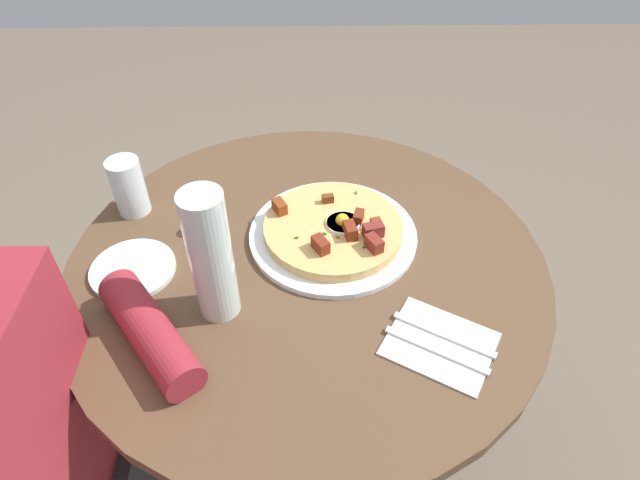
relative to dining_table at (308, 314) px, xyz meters
name	(u,v)px	position (x,y,z in m)	size (l,w,h in m)	color
ground_plane	(311,437)	(0.00, 0.00, -0.55)	(6.00, 6.00, 0.00)	#6B5B4C
dining_table	(308,314)	(0.00, 0.00, 0.00)	(0.93, 0.93, 0.72)	brown
pizza_plate	(333,235)	(0.06, -0.05, 0.18)	(0.34, 0.34, 0.01)	white
breakfast_pizza	(335,228)	(0.06, -0.06, 0.20)	(0.28, 0.28, 0.05)	tan
bread_plate	(133,269)	(-0.03, 0.33, 0.18)	(0.16, 0.16, 0.01)	silver
napkin	(440,344)	(-0.21, -0.22, 0.17)	(0.17, 0.14, 0.00)	white
fork	(444,335)	(-0.19, -0.23, 0.18)	(0.18, 0.01, 0.01)	silver
knife	(436,350)	(-0.22, -0.21, 0.18)	(0.18, 0.01, 0.01)	silver
water_glass	(129,187)	(0.15, 0.37, 0.23)	(0.07, 0.07, 0.12)	silver
water_bottle	(211,257)	(-0.12, 0.15, 0.30)	(0.07, 0.07, 0.25)	silver
salt_shaker	(204,222)	(0.08, 0.21, 0.20)	(0.03, 0.03, 0.05)	white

